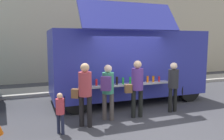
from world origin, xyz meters
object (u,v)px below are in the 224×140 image
(customer_front_ordering, at_px, (137,84))
(customer_mid_with_backpack, at_px, (108,87))
(food_truck_main, at_px, (127,63))
(customer_rear_waiting, at_px, (85,89))
(customer_extra_browsing, at_px, (173,83))
(trash_bin, at_px, (180,75))
(child_near_queue, at_px, (60,110))

(customer_front_ordering, relative_size, customer_mid_with_backpack, 1.06)
(food_truck_main, height_order, customer_rear_waiting, food_truck_main)
(food_truck_main, bearing_deg, customer_extra_browsing, -66.42)
(customer_front_ordering, bearing_deg, customer_rear_waiting, 102.43)
(customer_rear_waiting, bearing_deg, customer_mid_with_backpack, -37.50)
(trash_bin, xyz_separation_m, customer_mid_with_backpack, (-5.95, -4.20, 0.54))
(customer_mid_with_backpack, xyz_separation_m, child_near_queue, (-1.45, -0.46, -0.38))
(food_truck_main, xyz_separation_m, customer_extra_browsing, (0.77, -1.89, -0.51))
(customer_mid_with_backpack, bearing_deg, customer_extra_browsing, -57.19)
(customer_mid_with_backpack, bearing_deg, child_near_queue, 140.79)
(customer_front_ordering, xyz_separation_m, customer_extra_browsing, (1.38, 0.05, -0.06))
(trash_bin, bearing_deg, food_truck_main, -152.22)
(customer_front_ordering, distance_m, customer_extra_browsing, 1.38)
(customer_front_ordering, bearing_deg, customer_extra_browsing, -80.82)
(food_truck_main, height_order, trash_bin, food_truck_main)
(child_near_queue, bearing_deg, customer_mid_with_backpack, -20.68)
(food_truck_main, bearing_deg, child_near_queue, -140.50)
(customer_rear_waiting, distance_m, child_near_queue, 0.85)
(customer_mid_with_backpack, height_order, child_near_queue, customer_mid_with_backpack)
(food_truck_main, distance_m, customer_mid_with_backpack, 2.47)
(trash_bin, bearing_deg, customer_extra_browsing, -130.86)
(customer_extra_browsing, height_order, child_near_queue, customer_extra_browsing)
(customer_mid_with_backpack, relative_size, customer_rear_waiting, 0.94)
(trash_bin, bearing_deg, customer_mid_with_backpack, -144.78)
(customer_rear_waiting, relative_size, customer_extra_browsing, 1.07)
(trash_bin, distance_m, customer_rear_waiting, 8.03)
(customer_rear_waiting, height_order, customer_extra_browsing, customer_rear_waiting)
(customer_front_ordering, distance_m, child_near_queue, 2.44)
(customer_mid_with_backpack, xyz_separation_m, customer_rear_waiting, (-0.75, -0.21, 0.03))
(food_truck_main, relative_size, customer_front_ordering, 3.35)
(customer_rear_waiting, bearing_deg, child_near_queue, 146.58)
(customer_front_ordering, distance_m, customer_mid_with_backpack, 0.93)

